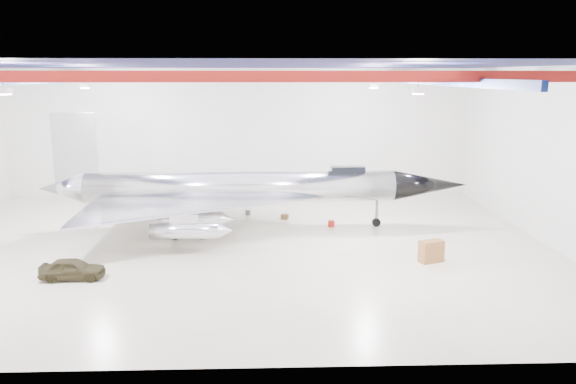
{
  "coord_description": "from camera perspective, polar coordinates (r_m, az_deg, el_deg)",
  "views": [
    {
      "loc": [
        2.67,
        -33.72,
        10.5
      ],
      "look_at": [
        3.87,
        2.0,
        2.97
      ],
      "focal_mm": 35.0,
      "sensor_mm": 36.0,
      "label": 1
    }
  ],
  "objects": [
    {
      "name": "desk",
      "position": [
        33.08,
        14.34,
        -5.86
      ],
      "size": [
        1.52,
        1.13,
        1.25
      ],
      "primitive_type": "cube",
      "rotation": [
        0.0,
        0.0,
        0.37
      ],
      "color": "brown",
      "rests_on": "floor"
    },
    {
      "name": "jet_aircraft",
      "position": [
        38.6,
        -4.87,
        0.09
      ],
      "size": [
        29.39,
        17.0,
        8.02
      ],
      "rotation": [
        0.0,
        0.0,
        0.01
      ],
      "color": "silver",
      "rests_on": "floor"
    },
    {
      "name": "jeep",
      "position": [
        31.56,
        -21.05,
        -7.29
      ],
      "size": [
        3.33,
        1.4,
        1.12
      ],
      "primitive_type": "imported",
      "rotation": [
        0.0,
        0.0,
        1.59
      ],
      "color": "#342E1A",
      "rests_on": "floor"
    },
    {
      "name": "toolbox_red",
      "position": [
        42.49,
        -7.9,
        -2.3
      ],
      "size": [
        0.54,
        0.46,
        0.33
      ],
      "primitive_type": "cube",
      "rotation": [
        0.0,
        0.0,
        -0.18
      ],
      "color": "#9C160F",
      "rests_on": "floor"
    },
    {
      "name": "floor",
      "position": [
        35.42,
        -6.19,
        -5.43
      ],
      "size": [
        40.0,
        40.0,
        0.0
      ],
      "primitive_type": "plane",
      "color": "beige",
      "rests_on": "ground"
    },
    {
      "name": "ceiling_structure",
      "position": [
        33.82,
        -6.59,
        11.52
      ],
      "size": [
        39.5,
        29.5,
        1.08
      ],
      "color": "maroon",
      "rests_on": "ceiling"
    },
    {
      "name": "crate_ply",
      "position": [
        38.92,
        -11.72,
        -3.75
      ],
      "size": [
        0.53,
        0.44,
        0.34
      ],
      "primitive_type": "cube",
      "rotation": [
        0.0,
        0.0,
        -0.1
      ],
      "color": "olive",
      "rests_on": "floor"
    },
    {
      "name": "crate_small",
      "position": [
        43.84,
        -16.94,
        -2.33
      ],
      "size": [
        0.36,
        0.3,
        0.25
      ],
      "primitive_type": "cube",
      "rotation": [
        0.0,
        0.0,
        -0.04
      ],
      "color": "#59595B",
      "rests_on": "floor"
    },
    {
      "name": "engine_drum",
      "position": [
        37.04,
        -8.67,
        -4.32
      ],
      "size": [
        0.71,
        0.71,
        0.48
      ],
      "primitive_type": "cylinder",
      "rotation": [
        0.0,
        0.0,
        0.42
      ],
      "color": "#59595B",
      "rests_on": "floor"
    },
    {
      "name": "wall_back",
      "position": [
        49.05,
        -5.07,
        5.99
      ],
      "size": [
        40.0,
        0.0,
        40.0
      ],
      "primitive_type": "plane",
      "rotation": [
        1.57,
        0.0,
        0.0
      ],
      "color": "silver",
      "rests_on": "floor"
    },
    {
      "name": "parts_bin",
      "position": [
        41.49,
        -0.34,
        -2.5
      ],
      "size": [
        0.61,
        0.53,
        0.37
      ],
      "primitive_type": "cube",
      "rotation": [
        0.0,
        0.0,
        -0.22
      ],
      "color": "olive",
      "rests_on": "floor"
    },
    {
      "name": "oil_barrel",
      "position": [
        39.81,
        -11.11,
        -3.37
      ],
      "size": [
        0.61,
        0.55,
        0.35
      ],
      "primitive_type": "cube",
      "rotation": [
        0.0,
        0.0,
        -0.38
      ],
      "color": "olive",
      "rests_on": "floor"
    },
    {
      "name": "spares_box",
      "position": [
        42.81,
        -4.1,
        -2.08
      ],
      "size": [
        0.52,
        0.52,
        0.38
      ],
      "primitive_type": "cylinder",
      "rotation": [
        0.0,
        0.0,
        0.26
      ],
      "color": "#59595B",
      "rests_on": "floor"
    },
    {
      "name": "ceiling",
      "position": [
        33.83,
        -6.62,
        12.66
      ],
      "size": [
        40.0,
        40.0,
        0.0
      ],
      "primitive_type": "plane",
      "rotation": [
        3.14,
        0.0,
        0.0
      ],
      "color": "#0A0F38",
      "rests_on": "wall_back"
    },
    {
      "name": "tool_chest",
      "position": [
        39.56,
        4.42,
        -3.22
      ],
      "size": [
        0.61,
        0.61,
        0.42
      ],
      "primitive_type": "cylinder",
      "rotation": [
        0.0,
        0.0,
        -0.38
      ],
      "color": "#9C160F",
      "rests_on": "floor"
    },
    {
      "name": "wall_right",
      "position": [
        38.24,
        25.08,
        3.25
      ],
      "size": [
        0.0,
        30.0,
        30.0
      ],
      "primitive_type": "plane",
      "rotation": [
        1.57,
        0.0,
        -1.57
      ],
      "color": "silver",
      "rests_on": "floor"
    }
  ]
}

